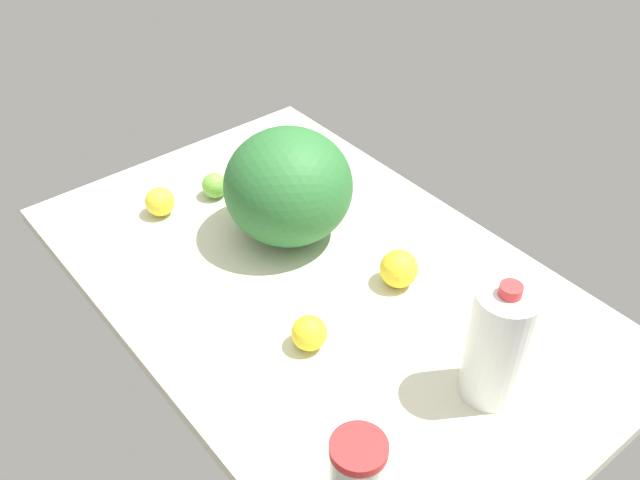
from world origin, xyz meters
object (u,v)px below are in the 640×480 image
lemon_far_back (309,333)px  milk_jug (498,344)px  lime_by_jug (291,141)px  watermelon (288,186)px  lemon_near_front (399,269)px  lemon_loose (160,202)px  lime_beside_bowl (215,185)px

lemon_far_back → milk_jug: bearing=32.9°
lime_by_jug → watermelon: bearing=-37.7°
lemon_near_front → lime_by_jug: (-51.94, 12.96, -0.87)cm
milk_jug → lemon_near_front: 30.39cm
milk_jug → lemon_loose: 80.87cm
watermelon → lime_beside_bowl: bearing=-166.6°
lemon_far_back → lemon_loose: (-51.54, -1.17, 0.00)cm
lime_beside_bowl → lime_by_jug: bearing=99.7°
lemon_near_front → lemon_far_back: bearing=-85.2°
milk_jug → lime_beside_bowl: bearing=-175.9°
watermelon → lime_beside_bowl: size_ratio=4.55×
watermelon → lime_by_jug: 33.70cm
lemon_near_front → lemon_loose: bearing=-153.2°
watermelon → lemon_far_back: watermelon is taller
lemon_near_front → lime_beside_bowl: lemon_near_front is taller
watermelon → lemon_far_back: 34.10cm
lemon_far_back → lemon_loose: bearing=-178.7°
lime_beside_bowl → watermelon: bearing=13.4°
lemon_near_front → lime_by_jug: bearing=166.0°
watermelon → milk_jug: bearing=0.4°
milk_jug → lime_by_jug: bearing=166.5°
lemon_near_front → lime_by_jug: 53.54cm
milk_jug → watermelon: bearing=-179.6°
lemon_far_back → lime_by_jug: bearing=145.7°
watermelon → lemon_near_front: 28.37cm
lime_beside_bowl → lime_by_jug: size_ratio=1.00×
watermelon → lime_by_jug: watermelon is taller
lemon_near_front → lemon_loose: size_ratio=1.17×
lemon_far_back → lime_by_jug: size_ratio=1.11×
milk_jug → lemon_far_back: bearing=-147.1°
watermelon → milk_jug: watermelon is taller
lemon_near_front → lime_beside_bowl: 49.18cm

